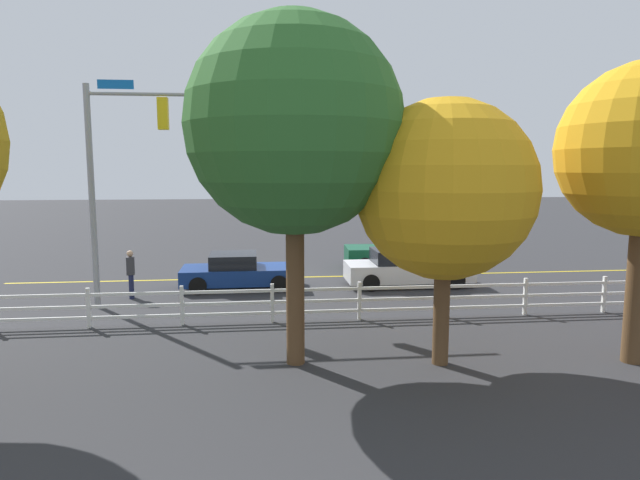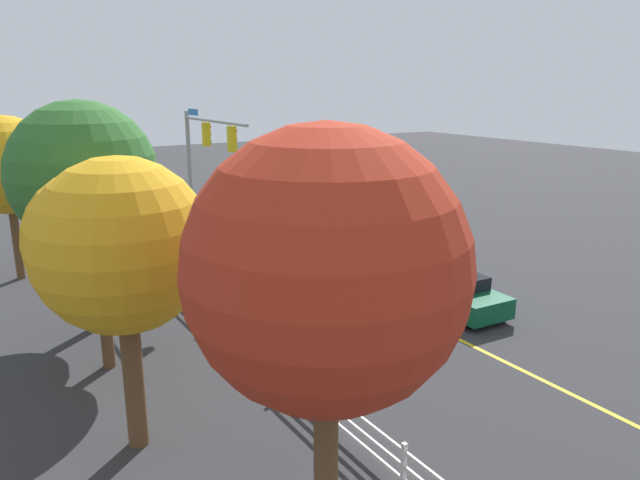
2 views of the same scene
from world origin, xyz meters
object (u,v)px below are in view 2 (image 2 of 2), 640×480
object	(u,v)px
tree_1	(122,247)
tree_4	(97,239)
car_0	(452,292)
car_2	(363,307)
tree_2	(7,165)
pedestrian	(222,242)
car_1	(281,262)
tree_0	(83,175)
tree_3	(326,270)

from	to	relation	value
tree_1	tree_4	world-z (taller)	tree_1
car_0	car_2	xyz separation A→B (m)	(0.57, 3.77, -0.00)
car_0	tree_2	world-z (taller)	tree_2
pedestrian	tree_4	distance (m)	11.77
car_0	car_1	distance (m)	7.89
car_2	tree_0	size ratio (longest dim) A/B	0.61
car_0	car_1	xyz separation A→B (m)	(7.04, 3.57, -0.06)
tree_1	tree_3	xyz separation A→B (m)	(-5.42, -1.84, 0.62)
car_0	pedestrian	distance (m)	11.71
car_2	pedestrian	distance (m)	10.16
car_0	tree_4	xyz separation A→B (m)	(2.05, 12.19, 3.33)
car_1	tree_4	bearing A→B (deg)	-60.83
pedestrian	tree_2	world-z (taller)	tree_2
car_1	car_2	distance (m)	6.47
car_2	tree_1	xyz separation A→B (m)	(-3.03, 8.79, 4.19)
car_2	tree_3	bearing A→B (deg)	-39.54
car_0	tree_1	size ratio (longest dim) A/B	0.68
car_1	tree_0	world-z (taller)	tree_0
car_2	tree_1	bearing A→B (deg)	-71.07
car_1	tree_2	size ratio (longest dim) A/B	0.61
car_1	tree_0	distance (m)	9.66
car_0	car_1	bearing A→B (deg)	29.55
car_2	car_1	bearing A→B (deg)	178.11
car_1	tree_0	bearing A→B (deg)	-79.50
tree_0	tree_3	distance (m)	13.30
pedestrian	tree_0	xyz separation A→B (m)	(-5.29, 6.99, 4.49)
car_2	pedestrian	xyz separation A→B (m)	(10.10, 1.03, 0.24)
pedestrian	tree_3	bearing A→B (deg)	152.31
car_2	tree_4	xyz separation A→B (m)	(1.48, 8.42, 3.33)
pedestrian	tree_4	xyz separation A→B (m)	(-8.63, 7.38, 3.10)
car_1	tree_4	distance (m)	10.52
tree_0	tree_2	xyz separation A→B (m)	(7.50, 1.65, -0.43)
tree_0	tree_4	size ratio (longest dim) A/B	1.30
tree_4	tree_0	bearing A→B (deg)	-6.80
car_1	tree_2	world-z (taller)	tree_2
car_1	pedestrian	world-z (taller)	pedestrian
tree_1	tree_0	bearing A→B (deg)	-5.58
tree_2	car_1	bearing A→B (deg)	-120.59
car_0	pedestrian	bearing A→B (deg)	26.91
car_2	car_0	bearing A→B (deg)	81.31
car_0	pedestrian	size ratio (longest dim) A/B	2.76
tree_0	tree_3	size ratio (longest dim) A/B	1.01
car_1	car_2	xyz separation A→B (m)	(-6.47, 0.20, 0.06)
pedestrian	car_0	bearing A→B (deg)	-165.77
pedestrian	tree_3	distance (m)	20.00
car_1	tree_4	world-z (taller)	tree_4
tree_1	tree_2	size ratio (longest dim) A/B	0.97
tree_2	tree_4	bearing A→B (deg)	-173.39
tree_1	tree_2	xyz separation A→B (m)	(15.34, 0.89, 0.12)
tree_0	pedestrian	bearing A→B (deg)	-52.85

